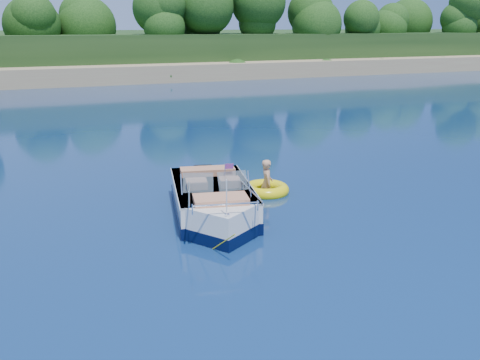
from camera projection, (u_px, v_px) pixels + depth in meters
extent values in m
plane|color=#0A1F46|center=(243.00, 227.00, 13.28)|extent=(160.00, 160.00, 0.00)
cube|color=#977858|center=(77.00, 77.00, 46.90)|extent=(170.00, 8.00, 2.00)
cube|color=black|center=(55.00, 55.00, 70.75)|extent=(170.00, 56.00, 6.00)
cylinder|color=black|center=(70.00, 42.00, 49.68)|extent=(0.44, 0.44, 3.60)
sphere|color=black|center=(66.00, 4.00, 48.72)|extent=(5.94, 5.94, 5.94)
cylinder|color=black|center=(273.00, 46.00, 55.33)|extent=(0.44, 0.44, 2.60)
sphere|color=black|center=(273.00, 21.00, 54.64)|extent=(4.29, 4.29, 4.29)
cylinder|color=black|center=(469.00, 41.00, 66.82)|extent=(0.44, 0.44, 3.00)
sphere|color=black|center=(472.00, 17.00, 66.02)|extent=(4.95, 4.95, 4.95)
cube|color=silver|center=(212.00, 202.00, 14.22)|extent=(2.65, 3.98, 1.02)
cube|color=silver|center=(222.00, 225.00, 12.58)|extent=(1.89, 1.89, 1.02)
cube|color=black|center=(212.00, 207.00, 14.26)|extent=(2.69, 4.02, 0.29)
cube|color=black|center=(222.00, 231.00, 12.62)|extent=(1.93, 1.93, 0.29)
cube|color=tan|center=(211.00, 189.00, 14.41)|extent=(2.05, 2.83, 0.10)
cube|color=silver|center=(212.00, 185.00, 14.08)|extent=(2.69, 3.99, 0.06)
cube|color=black|center=(204.00, 180.00, 16.10)|extent=(0.59, 0.44, 0.87)
cube|color=#8C9EA5|center=(198.00, 183.00, 13.29)|extent=(0.80, 0.50, 0.47)
cube|color=#8C9EA5|center=(233.00, 181.00, 13.44)|extent=(0.77, 0.31, 0.47)
cube|color=tan|center=(197.00, 187.00, 13.77)|extent=(0.63, 0.63, 0.39)
cube|color=tan|center=(230.00, 186.00, 13.92)|extent=(0.63, 0.63, 0.39)
cube|color=tan|center=(208.00, 174.00, 14.99)|extent=(1.59, 0.83, 0.37)
cube|color=tan|center=(221.00, 203.00, 12.62)|extent=(1.40, 0.97, 0.33)
cylinder|color=silver|center=(227.00, 198.00, 11.63)|extent=(0.03, 0.03, 0.82)
cube|color=red|center=(229.00, 166.00, 13.32)|extent=(0.21, 0.06, 0.14)
cube|color=silver|center=(227.00, 215.00, 11.69)|extent=(0.11, 0.08, 0.05)
cylinder|color=yellow|center=(223.00, 242.00, 11.48)|extent=(0.17, 1.04, 0.74)
torus|color=yellow|center=(266.00, 190.00, 15.97)|extent=(1.83, 1.83, 0.37)
torus|color=red|center=(266.00, 189.00, 15.97)|extent=(1.50, 1.50, 0.12)
imported|color=tan|center=(266.00, 193.00, 15.97)|extent=(0.53, 0.87, 1.59)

